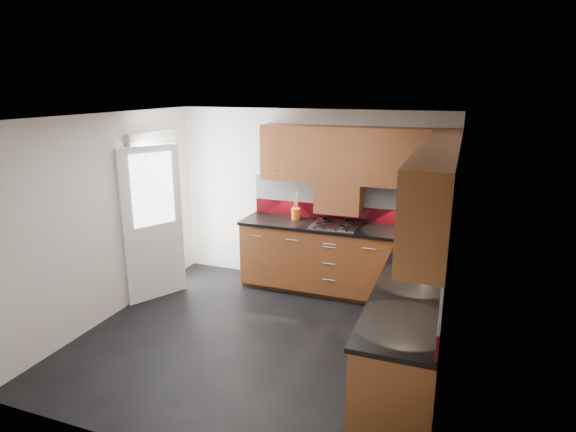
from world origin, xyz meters
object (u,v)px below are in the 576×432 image
at_px(gas_hob, 335,225).
at_px(food_processor, 423,234).
at_px(toaster, 423,227).
at_px(utensil_pot, 296,212).

relative_size(gas_hob, food_processor, 2.08).
distance_m(toaster, food_processor, 0.47).
distance_m(gas_hob, food_processor, 1.20).
bearing_deg(toaster, utensil_pot, 178.25).
bearing_deg(gas_hob, toaster, 3.90).
height_order(utensil_pot, food_processor, utensil_pot).
xyz_separation_m(gas_hob, utensil_pot, (-0.58, 0.13, 0.08)).
height_order(utensil_pot, toaster, utensil_pot).
relative_size(gas_hob, toaster, 2.23).
bearing_deg(food_processor, gas_hob, 160.98).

